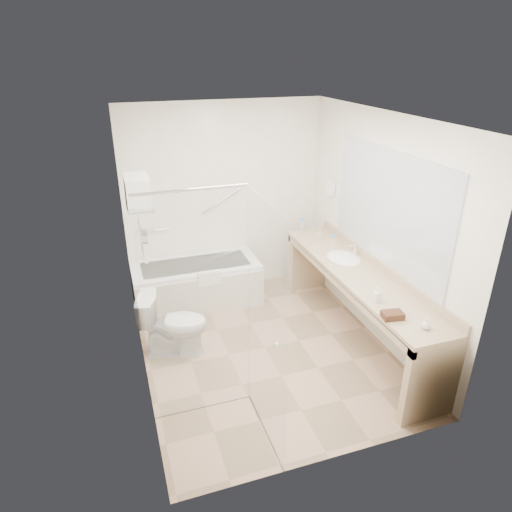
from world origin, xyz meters
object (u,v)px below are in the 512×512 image
object	(u,v)px
toilet	(174,324)
amenity_basket	(393,315)
water_bottle_left	(302,226)
bathtub	(197,283)
vanity_counter	(357,290)

from	to	relation	value
toilet	amenity_basket	world-z (taller)	amenity_basket
amenity_basket	water_bottle_left	world-z (taller)	water_bottle_left
bathtub	vanity_counter	distance (m)	2.09
bathtub	water_bottle_left	distance (m)	1.55
vanity_counter	toilet	bearing A→B (deg)	168.70
toilet	water_bottle_left	world-z (taller)	water_bottle_left
bathtub	vanity_counter	xyz separation A→B (m)	(1.52, -1.39, 0.36)
water_bottle_left	vanity_counter	bearing A→B (deg)	-84.01
water_bottle_left	bathtub	bearing A→B (deg)	174.29
toilet	vanity_counter	bearing A→B (deg)	-84.56
vanity_counter	water_bottle_left	distance (m)	1.29
amenity_basket	water_bottle_left	xyz separation A→B (m)	(0.05, 2.15, 0.06)
amenity_basket	water_bottle_left	bearing A→B (deg)	88.60
amenity_basket	water_bottle_left	distance (m)	2.15
bathtub	vanity_counter	world-z (taller)	vanity_counter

